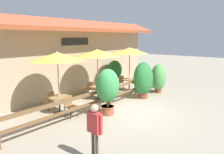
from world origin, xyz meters
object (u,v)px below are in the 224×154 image
object	(u,v)px
dining_table_middle	(98,88)
potted_plant_small_flowering	(108,88)
chair_near_wallside	(49,99)
pedestrian	(95,125)
chair_middle_streetside	(107,92)
potted_plant_tall_tropical	(158,78)
chair_far_streetside	(139,85)
patio_umbrella_near	(57,57)
chair_near_streetside	(70,105)
chair_far_wallside	(120,81)
patio_umbrella_far	(130,51)
potted_plant_entrance_palm	(115,71)
chair_middle_wallside	(88,88)
dining_table_near	(59,100)
dining_table_far	(129,81)
patio_umbrella_middle	(97,53)
potted_plant_broad_leaf	(143,79)

from	to	relation	value
dining_table_middle	potted_plant_small_flowering	world-z (taller)	potted_plant_small_flowering
chair_near_wallside	pedestrian	size ratio (longest dim) A/B	0.55
chair_middle_streetside	potted_plant_tall_tropical	size ratio (longest dim) A/B	0.50
dining_table_middle	chair_middle_streetside	size ratio (longest dim) A/B	1.05
chair_far_streetside	pedestrian	world-z (taller)	pedestrian
patio_umbrella_near	chair_near_streetside	size ratio (longest dim) A/B	3.12
dining_table_middle	chair_far_wallside	xyz separation A→B (m)	(2.58, 0.50, -0.10)
chair_near_streetside	patio_umbrella_far	distance (m)	5.58
potted_plant_entrance_palm	patio_umbrella_far	bearing A→B (deg)	-102.19
potted_plant_tall_tropical	potted_plant_entrance_palm	xyz separation A→B (m)	(-0.41, 2.97, 0.17)
chair_middle_streetside	potted_plant_entrance_palm	size ratio (longest dim) A/B	0.49
chair_middle_wallside	potted_plant_small_flowering	size ratio (longest dim) A/B	0.44
dining_table_near	dining_table_far	distance (m)	5.19
patio_umbrella_middle	dining_table_middle	world-z (taller)	patio_umbrella_middle
patio_umbrella_middle	chair_far_wallside	distance (m)	3.28
patio_umbrella_middle	dining_table_middle	distance (m)	1.87
patio_umbrella_near	chair_far_wallside	xyz separation A→B (m)	(5.19, 0.66, -1.97)
chair_middle_wallside	potted_plant_tall_tropical	size ratio (longest dim) A/B	0.50
dining_table_far	chair_far_streetside	size ratio (longest dim) A/B	1.05
chair_middle_streetside	potted_plant_entrance_palm	distance (m)	3.49
chair_near_streetside	chair_far_wallside	xyz separation A→B (m)	(5.19, 1.36, 0.00)
patio_umbrella_middle	potted_plant_tall_tropical	size ratio (longest dim) A/B	1.56
chair_far_wallside	dining_table_near	bearing A→B (deg)	16.70
potted_plant_tall_tropical	potted_plant_entrance_palm	world-z (taller)	potted_plant_entrance_palm
potted_plant_broad_leaf	pedestrian	xyz separation A→B (m)	(-6.02, -2.17, -0.02)
chair_far_wallside	potted_plant_broad_leaf	bearing A→B (deg)	77.76
pedestrian	patio_umbrella_near	bearing A→B (deg)	-18.84
chair_near_wallside	potted_plant_entrance_palm	distance (m)	5.60
patio_umbrella_far	potted_plant_entrance_palm	xyz separation A→B (m)	(0.30, 1.38, -1.38)
patio_umbrella_far	dining_table_far	xyz separation A→B (m)	(0.00, 0.00, -1.87)
patio_umbrella_near	patio_umbrella_far	world-z (taller)	same
chair_near_streetside	chair_far_streetside	bearing A→B (deg)	-0.53
potted_plant_entrance_palm	pedestrian	distance (m)	8.81
chair_near_wallside	patio_umbrella_far	bearing A→B (deg)	160.70
chair_near_streetside	potted_plant_broad_leaf	world-z (taller)	potted_plant_broad_leaf
patio_umbrella_near	dining_table_middle	distance (m)	3.21
chair_middle_wallside	dining_table_far	bearing A→B (deg)	171.86
chair_middle_streetside	potted_plant_entrance_palm	world-z (taller)	potted_plant_entrance_palm
chair_middle_wallside	chair_far_streetside	world-z (taller)	same
dining_table_far	pedestrian	xyz separation A→B (m)	(-6.91, -3.68, 0.42)
dining_table_middle	dining_table_far	bearing A→B (deg)	-4.96
dining_table_middle	potted_plant_entrance_palm	world-z (taller)	potted_plant_entrance_palm
dining_table_middle	patio_umbrella_middle	bearing A→B (deg)	-116.57
chair_far_wallside	potted_plant_entrance_palm	size ratio (longest dim) A/B	0.49
patio_umbrella_far	chair_middle_wallside	bearing A→B (deg)	160.66
patio_umbrella_far	pedestrian	xyz separation A→B (m)	(-6.91, -3.68, -1.45)
chair_near_wallside	potted_plant_broad_leaf	xyz separation A→B (m)	(4.34, -2.28, 0.55)
patio_umbrella_near	chair_near_streetside	xyz separation A→B (m)	(0.00, -0.70, -1.97)
chair_far_wallside	pedestrian	world-z (taller)	pedestrian
patio_umbrella_near	pedestrian	world-z (taller)	patio_umbrella_near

